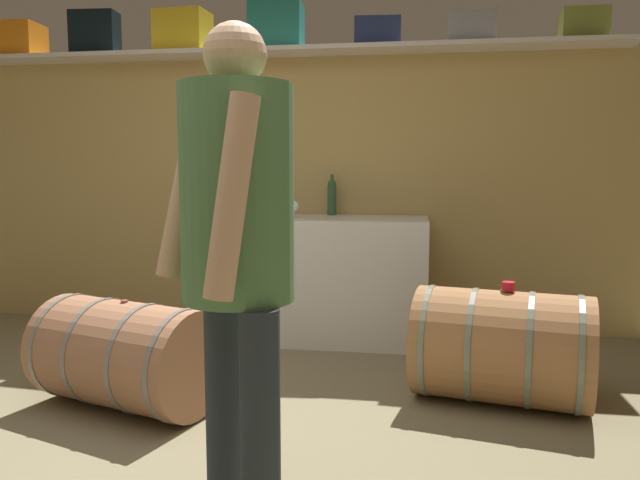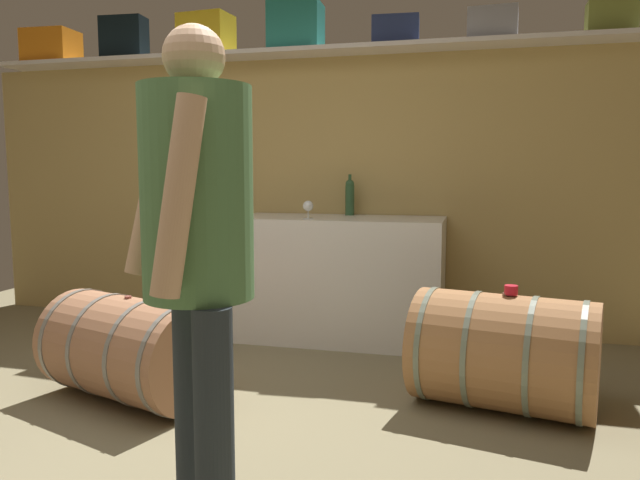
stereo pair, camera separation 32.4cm
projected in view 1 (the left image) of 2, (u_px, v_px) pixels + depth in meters
The scene contains 17 objects.
ground_plane at pixel (206, 417), 3.04m from camera, with size 6.68×8.22×0.02m, color #7E7555.
back_wall_panel at pixel (283, 194), 4.77m from camera, with size 5.48×0.10×2.09m, color tan.
high_shelf_board at pixel (278, 53), 4.50m from camera, with size 5.05×0.40×0.03m, color silver.
toolcase_orange at pixel (15, 41), 4.80m from camera, with size 0.40×0.30×0.27m, color orange.
toolcase_black at pixel (95, 34), 4.70m from camera, with size 0.35×0.18×0.34m, color black.
toolcase_yellow at pixel (183, 33), 4.59m from camera, with size 0.39×0.27×0.31m, color yellow.
toolcase_teal at pixel (277, 27), 4.48m from camera, with size 0.39×0.28×0.35m, color #228078.
toolcase_navy at pixel (377, 33), 4.38m from camera, with size 0.33×0.21×0.21m, color navy.
toolcase_grey at pixel (472, 30), 4.28m from camera, with size 0.33×0.29×0.21m, color gray.
toolcase_olive at pixel (584, 25), 4.16m from camera, with size 0.31×0.19×0.22m, color olive.
work_cabinet at pixel (323, 278), 4.40m from camera, with size 1.49×0.65×0.89m, color white.
wine_bottle_green at pixel (332, 196), 4.55m from camera, with size 0.07×0.07×0.31m.
wine_glass at pixel (294, 207), 4.20m from camera, with size 0.07×0.07×0.13m.
wine_barrel_near at pixel (502, 347), 3.19m from camera, with size 1.00×0.77×0.61m.
wine_barrel_far at pixel (126, 354), 3.13m from camera, with size 1.05×0.81×0.57m.
tasting_cup at pixel (508, 286), 3.15m from camera, with size 0.07×0.07×0.05m, color red.
visitor_tasting at pixel (236, 234), 1.90m from camera, with size 0.49×0.50×1.68m.
Camera 1 is at (1.01, -2.17, 1.23)m, focal length 33.87 mm.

